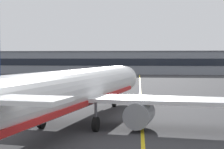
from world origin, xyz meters
TOP-DOWN VIEW (x-y plane):
  - taxiway_centreline at (0.00, 30.00)m, footprint 11.02×179.70m
  - airliner_foreground at (-5.27, 12.58)m, footprint 32.35×41.47m
  - terminal_building at (10.72, 131.35)m, footprint 158.85×12.40m

SIDE VIEW (x-z plane):
  - taxiway_centreline at x=0.00m, z-range 0.00..0.01m
  - airliner_foreground at x=-5.27m, z-range -2.46..9.19m
  - terminal_building at x=10.72m, z-range 0.01..9.34m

